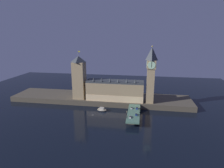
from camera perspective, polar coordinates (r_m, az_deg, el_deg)
name	(u,v)px	position (r m, az deg, el deg)	size (l,w,h in m)	color
ground_plane	(93,113)	(202.33, -5.96, -8.75)	(400.00, 400.00, 0.00)	black
embankment	(100,98)	(236.55, -3.53, -4.41)	(220.00, 42.00, 6.11)	#4C4438
parliament_hall	(115,90)	(218.94, 0.90, -1.92)	(66.13, 16.73, 27.89)	tan
clock_tower	(151,73)	(208.78, 11.77, 3.17)	(10.06, 10.17, 63.44)	tan
victoria_tower	(79,77)	(225.12, -9.97, 1.99)	(13.85, 13.85, 56.87)	tan
bridge	(134,114)	(190.00, 6.62, -9.10)	(12.11, 46.00, 5.73)	#4C7560
car_northbound_lead	(132,108)	(197.94, 6.00, -7.30)	(1.97, 4.49, 1.35)	silver
car_northbound_trail	(130,117)	(177.22, 5.56, -9.98)	(1.92, 4.80, 1.33)	silver
car_southbound_lead	(136,114)	(183.02, 7.39, -9.19)	(1.92, 3.93, 1.49)	navy
car_southbound_trail	(137,108)	(198.03, 7.56, -7.30)	(2.03, 4.66, 1.58)	navy
pedestrian_near_rail	(127,116)	(178.03, 4.71, -9.72)	(0.38, 0.38, 1.81)	black
pedestrian_far_rail	(129,108)	(196.28, 5.19, -7.36)	(0.38, 0.38, 1.83)	black
street_lamp_near	(127,114)	(174.37, 4.53, -9.08)	(1.34, 0.60, 6.79)	#2D3333
street_lamp_mid	(140,109)	(187.62, 8.43, -7.52)	(1.34, 0.60, 6.39)	#2D3333
boat_upstream	(102,110)	(206.16, -3.10, -7.80)	(10.99, 6.30, 3.89)	#B2A893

